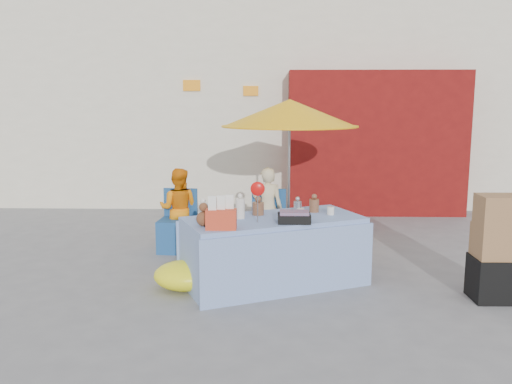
{
  "coord_description": "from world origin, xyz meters",
  "views": [
    {
      "loc": [
        0.29,
        -5.72,
        2.07
      ],
      "look_at": [
        0.11,
        0.6,
        1.0
      ],
      "focal_mm": 38.0,
      "sensor_mm": 36.0,
      "label": 1
    }
  ],
  "objects_px": {
    "box_stack": "(498,252)",
    "vendor_beige": "(268,208)",
    "chair_left": "(178,233)",
    "umbrella": "(290,114)",
    "vendor_orange": "(179,209)",
    "market_table": "(273,250)",
    "chair_right": "(267,233)"
  },
  "relations": [
    {
      "from": "umbrella",
      "to": "box_stack",
      "type": "height_order",
      "value": "umbrella"
    },
    {
      "from": "vendor_beige",
      "to": "umbrella",
      "type": "distance_m",
      "value": 1.35
    },
    {
      "from": "market_table",
      "to": "chair_right",
      "type": "relative_size",
      "value": 2.61
    },
    {
      "from": "box_stack",
      "to": "vendor_beige",
      "type": "bearing_deg",
      "value": 141.49
    },
    {
      "from": "umbrella",
      "to": "vendor_orange",
      "type": "bearing_deg",
      "value": -174.47
    },
    {
      "from": "vendor_beige",
      "to": "chair_left",
      "type": "bearing_deg",
      "value": 11.21
    },
    {
      "from": "chair_right",
      "to": "vendor_beige",
      "type": "xyz_separation_m",
      "value": [
        -0.0,
        0.13,
        0.33
      ]
    },
    {
      "from": "market_table",
      "to": "umbrella",
      "type": "distance_m",
      "value": 2.23
    },
    {
      "from": "chair_left",
      "to": "chair_right",
      "type": "distance_m",
      "value": 1.25
    },
    {
      "from": "chair_left",
      "to": "vendor_orange",
      "type": "distance_m",
      "value": 0.34
    },
    {
      "from": "chair_right",
      "to": "box_stack",
      "type": "relative_size",
      "value": 0.76
    },
    {
      "from": "vendor_orange",
      "to": "vendor_beige",
      "type": "relative_size",
      "value": 0.98
    },
    {
      "from": "market_table",
      "to": "umbrella",
      "type": "xyz_separation_m",
      "value": [
        0.23,
        1.64,
        1.49
      ]
    },
    {
      "from": "vendor_orange",
      "to": "box_stack",
      "type": "xyz_separation_m",
      "value": [
        3.66,
        -1.92,
        -0.06
      ]
    },
    {
      "from": "market_table",
      "to": "chair_left",
      "type": "relative_size",
      "value": 2.61
    },
    {
      "from": "chair_right",
      "to": "box_stack",
      "type": "xyz_separation_m",
      "value": [
        2.41,
        -1.78,
        0.26
      ]
    },
    {
      "from": "chair_left",
      "to": "vendor_beige",
      "type": "bearing_deg",
      "value": 11.21
    },
    {
      "from": "chair_right",
      "to": "market_table",
      "type": "bearing_deg",
      "value": -81.88
    },
    {
      "from": "vendor_orange",
      "to": "umbrella",
      "type": "bearing_deg",
      "value": -169.4
    },
    {
      "from": "vendor_orange",
      "to": "box_stack",
      "type": "relative_size",
      "value": 1.02
    },
    {
      "from": "chair_left",
      "to": "vendor_beige",
      "type": "xyz_separation_m",
      "value": [
        1.25,
        0.13,
        0.33
      ]
    },
    {
      "from": "vendor_orange",
      "to": "vendor_beige",
      "type": "height_order",
      "value": "vendor_beige"
    },
    {
      "from": "market_table",
      "to": "box_stack",
      "type": "relative_size",
      "value": 1.99
    },
    {
      "from": "chair_left",
      "to": "box_stack",
      "type": "bearing_deg",
      "value": -20.91
    },
    {
      "from": "chair_right",
      "to": "vendor_beige",
      "type": "height_order",
      "value": "vendor_beige"
    },
    {
      "from": "vendor_beige",
      "to": "umbrella",
      "type": "xyz_separation_m",
      "value": [
        0.3,
        0.15,
        1.31
      ]
    },
    {
      "from": "umbrella",
      "to": "box_stack",
      "type": "xyz_separation_m",
      "value": [
        2.11,
        -2.07,
        -1.38
      ]
    },
    {
      "from": "box_stack",
      "to": "chair_right",
      "type": "bearing_deg",
      "value": 143.49
    },
    {
      "from": "vendor_orange",
      "to": "umbrella",
      "type": "xyz_separation_m",
      "value": [
        1.55,
        0.15,
        1.32
      ]
    },
    {
      "from": "chair_left",
      "to": "vendor_beige",
      "type": "distance_m",
      "value": 1.3
    },
    {
      "from": "chair_right",
      "to": "box_stack",
      "type": "bearing_deg",
      "value": -31.44
    },
    {
      "from": "chair_left",
      "to": "market_table",
      "type": "bearing_deg",
      "value": -40.64
    }
  ]
}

